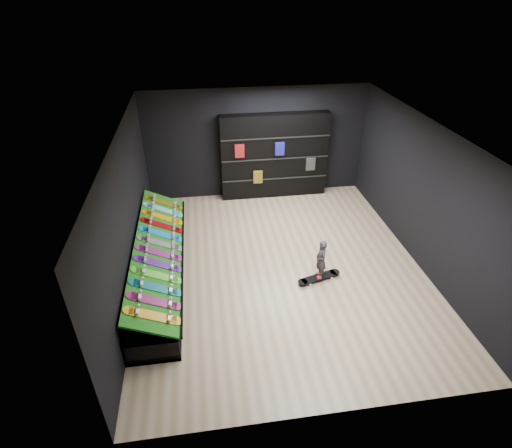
{
  "coord_description": "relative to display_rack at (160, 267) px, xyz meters",
  "views": [
    {
      "loc": [
        -1.53,
        -6.75,
        5.39
      ],
      "look_at": [
        -0.5,
        0.2,
        1.0
      ],
      "focal_mm": 28.0,
      "sensor_mm": 36.0,
      "label": 1
    }
  ],
  "objects": [
    {
      "name": "display_board_2",
      "position": [
        0.06,
        -1.21,
        0.49
      ],
      "size": [
        0.93,
        0.22,
        0.5
      ],
      "primitive_type": null,
      "rotation": [
        0.0,
        0.44,
        0.0
      ],
      "color": "#0C8C99",
      "rests_on": "turf_ramp"
    },
    {
      "name": "display_board_3",
      "position": [
        0.06,
        -0.86,
        0.49
      ],
      "size": [
        0.93,
        0.22,
        0.5
      ],
      "primitive_type": null,
      "rotation": [
        0.0,
        0.44,
        0.0
      ],
      "color": "green",
      "rests_on": "turf_ramp"
    },
    {
      "name": "display_board_0",
      "position": [
        0.06,
        -1.9,
        0.49
      ],
      "size": [
        0.93,
        0.22,
        0.5
      ],
      "primitive_type": null,
      "rotation": [
        0.0,
        0.44,
        0.0
      ],
      "color": "orange",
      "rests_on": "turf_ramp"
    },
    {
      "name": "floor_skateboard",
      "position": [
        3.26,
        -0.58,
        -0.21
      ],
      "size": [
        1.0,
        0.48,
        0.09
      ],
      "primitive_type": null,
      "rotation": [
        0.0,
        0.0,
        0.28
      ],
      "color": "black",
      "rests_on": "ground"
    },
    {
      "name": "display_board_1",
      "position": [
        0.06,
        -1.55,
        0.49
      ],
      "size": [
        0.93,
        0.22,
        0.5
      ],
      "primitive_type": null,
      "rotation": [
        0.0,
        0.44,
        0.0
      ],
      "color": "#E5198C",
      "rests_on": "turf_ramp"
    },
    {
      "name": "display_board_5",
      "position": [
        0.06,
        -0.17,
        0.49
      ],
      "size": [
        0.93,
        0.22,
        0.5
      ],
      "primitive_type": null,
      "rotation": [
        0.0,
        0.44,
        0.0
      ],
      "color": "#2626BF",
      "rests_on": "turf_ramp"
    },
    {
      "name": "display_board_4",
      "position": [
        0.06,
        -0.52,
        0.49
      ],
      "size": [
        0.93,
        0.22,
        0.5
      ],
      "primitive_type": null,
      "rotation": [
        0.0,
        0.44,
        0.0
      ],
      "color": "purple",
      "rests_on": "turf_ramp"
    },
    {
      "name": "display_board_7",
      "position": [
        0.06,
        0.52,
        0.49
      ],
      "size": [
        0.93,
        0.22,
        0.5
      ],
      "primitive_type": null,
      "rotation": [
        0.0,
        0.44,
        0.0
      ],
      "color": "blue",
      "rests_on": "turf_ramp"
    },
    {
      "name": "display_board_11",
      "position": [
        0.06,
        1.9,
        0.49
      ],
      "size": [
        0.93,
        0.22,
        0.5
      ],
      "primitive_type": null,
      "rotation": [
        0.0,
        0.44,
        0.0
      ],
      "color": "yellow",
      "rests_on": "turf_ramp"
    },
    {
      "name": "turf_ramp",
      "position": [
        0.05,
        0.0,
        0.46
      ],
      "size": [
        0.92,
        4.5,
        0.46
      ],
      "primitive_type": "cube",
      "rotation": [
        0.0,
        0.44,
        0.0
      ],
      "color": "#13580D",
      "rests_on": "display_rack"
    },
    {
      "name": "ceiling",
      "position": [
        2.55,
        0.0,
        2.75
      ],
      "size": [
        6.0,
        7.0,
        0.01
      ],
      "primitive_type": "cube",
      "color": "white",
      "rests_on": "ground"
    },
    {
      "name": "display_rack",
      "position": [
        0.0,
        0.0,
        0.0
      ],
      "size": [
        0.9,
        4.5,
        0.5
      ],
      "primitive_type": null,
      "color": "black",
      "rests_on": "ground"
    },
    {
      "name": "display_board_10",
      "position": [
        0.06,
        1.55,
        0.49
      ],
      "size": [
        0.93,
        0.22,
        0.5
      ],
      "primitive_type": null,
      "rotation": [
        0.0,
        0.44,
        0.0
      ],
      "color": "#0CB2E5",
      "rests_on": "turf_ramp"
    },
    {
      "name": "display_board_8",
      "position": [
        0.06,
        0.86,
        0.49
      ],
      "size": [
        0.93,
        0.22,
        0.5
      ],
      "primitive_type": null,
      "rotation": [
        0.0,
        0.44,
        0.0
      ],
      "color": "red",
      "rests_on": "turf_ramp"
    },
    {
      "name": "back_shelving",
      "position": [
        3.02,
        3.32,
        0.92
      ],
      "size": [
        2.93,
        0.34,
        2.35
      ],
      "primitive_type": "cube",
      "color": "black",
      "rests_on": "ground"
    },
    {
      "name": "display_board_9",
      "position": [
        0.06,
        1.21,
        0.49
      ],
      "size": [
        0.93,
        0.22,
        0.5
      ],
      "primitive_type": null,
      "rotation": [
        0.0,
        0.44,
        0.0
      ],
      "color": "yellow",
      "rests_on": "turf_ramp"
    },
    {
      "name": "wall_left",
      "position": [
        -0.45,
        0.0,
        1.25
      ],
      "size": [
        0.02,
        7.0,
        3.0
      ],
      "primitive_type": "cube",
      "color": "black",
      "rests_on": "ground"
    },
    {
      "name": "wall_right",
      "position": [
        5.55,
        0.0,
        1.25
      ],
      "size": [
        0.02,
        7.0,
        3.0
      ],
      "primitive_type": "cube",
      "color": "black",
      "rests_on": "ground"
    },
    {
      "name": "display_board_6",
      "position": [
        0.06,
        0.17,
        0.49
      ],
      "size": [
        0.93,
        0.22,
        0.5
      ],
      "primitive_type": null,
      "rotation": [
        0.0,
        0.44,
        0.0
      ],
      "color": "black",
      "rests_on": "turf_ramp"
    },
    {
      "name": "wall_front",
      "position": [
        2.55,
        -3.5,
        1.25
      ],
      "size": [
        6.0,
        0.02,
        3.0
      ],
      "primitive_type": "cube",
      "color": "black",
      "rests_on": "ground"
    },
    {
      "name": "child",
      "position": [
        3.26,
        -0.58,
        0.1
      ],
      "size": [
        0.15,
        0.21,
        0.52
      ],
      "primitive_type": "imported",
      "rotation": [
        0.0,
        0.0,
        -1.52
      ],
      "color": "black",
      "rests_on": "floor_skateboard"
    },
    {
      "name": "floor",
      "position": [
        2.55,
        0.0,
        -0.25
      ],
      "size": [
        6.0,
        7.0,
        0.01
      ],
      "primitive_type": "cube",
      "color": "tan",
      "rests_on": "ground"
    },
    {
      "name": "wall_back",
      "position": [
        2.55,
        3.5,
        1.25
      ],
      "size": [
        6.0,
        0.02,
        3.0
      ],
      "primitive_type": "cube",
      "color": "black",
      "rests_on": "ground"
    }
  ]
}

